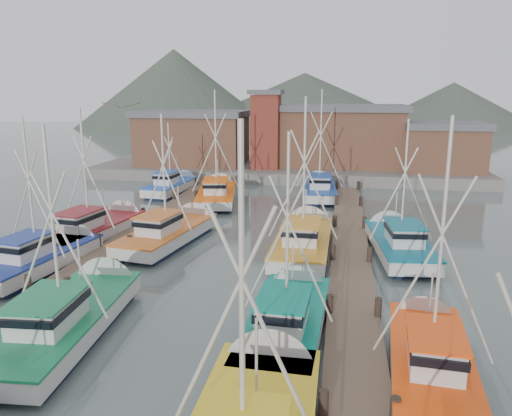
% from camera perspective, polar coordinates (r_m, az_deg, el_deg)
% --- Properties ---
extents(ground, '(260.00, 260.00, 0.00)m').
position_cam_1_polar(ground, '(24.62, -5.83, -9.71)').
color(ground, '#475553').
rests_on(ground, ground).
extents(dock_left, '(2.30, 46.00, 1.50)m').
position_cam_1_polar(dock_left, '(30.51, -16.61, -5.21)').
color(dock_left, brown).
rests_on(dock_left, ground).
extents(dock_right, '(2.30, 46.00, 1.50)m').
position_cam_1_polar(dock_right, '(27.51, 10.79, -6.90)').
color(dock_right, brown).
rests_on(dock_right, ground).
extents(quay, '(44.00, 16.00, 1.20)m').
position_cam_1_polar(quay, '(59.83, 3.60, 4.53)').
color(quay, slate).
rests_on(quay, ground).
extents(shed_left, '(12.72, 8.48, 6.20)m').
position_cam_1_polar(shed_left, '(59.61, -7.24, 8.04)').
color(shed_left, brown).
rests_on(shed_left, quay).
extents(shed_center, '(14.84, 9.54, 6.90)m').
position_cam_1_polar(shed_center, '(59.03, 9.52, 8.26)').
color(shed_center, brown).
rests_on(shed_center, quay).
extents(shed_right, '(8.48, 6.36, 5.20)m').
position_cam_1_polar(shed_right, '(57.15, 20.63, 6.59)').
color(shed_right, brown).
rests_on(shed_right, quay).
extents(lookout_tower, '(3.60, 3.60, 8.50)m').
position_cam_1_polar(lookout_tower, '(55.59, 1.15, 9.03)').
color(lookout_tower, maroon).
rests_on(lookout_tower, quay).
extents(distant_hills, '(175.00, 140.00, 42.00)m').
position_cam_1_polar(distant_hills, '(145.97, 2.20, 9.39)').
color(distant_hills, '#455144').
rests_on(distant_hills, ground).
extents(boat_4, '(3.80, 10.09, 9.30)m').
position_cam_1_polar(boat_4, '(21.94, -20.35, -11.52)').
color(boat_4, '#0F1934').
rests_on(boat_4, ground).
extents(boat_5, '(3.58, 8.96, 8.90)m').
position_cam_1_polar(boat_5, '(20.48, 3.74, -12.49)').
color(boat_5, '#0F1934').
rests_on(boat_5, ground).
extents(boat_6, '(3.70, 8.86, 9.01)m').
position_cam_1_polar(boat_6, '(29.87, -22.91, -5.16)').
color(boat_6, '#0F1934').
rests_on(boat_6, ground).
extents(boat_7, '(3.77, 8.37, 9.51)m').
position_cam_1_polar(boat_7, '(18.79, 19.16, -15.73)').
color(boat_7, '#0F1934').
rests_on(boat_7, ground).
extents(boat_8, '(4.38, 9.82, 9.10)m').
position_cam_1_polar(boat_8, '(32.75, -9.60, -2.73)').
color(boat_8, '#0F1934').
rests_on(boat_8, ground).
extents(boat_9, '(4.13, 10.05, 10.21)m').
position_cam_1_polar(boat_9, '(30.77, 5.48, -3.62)').
color(boat_9, '#0F1934').
rests_on(boat_9, ground).
extents(boat_10, '(4.26, 9.90, 9.42)m').
position_cam_1_polar(boat_10, '(34.77, -17.79, -2.24)').
color(boat_10, '#0F1934').
rests_on(boat_10, ground).
extents(boat_11, '(3.74, 9.36, 8.86)m').
position_cam_1_polar(boat_11, '(31.33, 15.87, -3.79)').
color(boat_11, '#0F1934').
rests_on(boat_11, ground).
extents(boat_12, '(4.71, 10.18, 10.59)m').
position_cam_1_polar(boat_12, '(44.60, -4.47, 1.66)').
color(boat_12, '#0F1934').
rests_on(boat_12, ground).
extents(boat_13, '(4.20, 9.49, 10.59)m').
position_cam_1_polar(boat_13, '(46.98, 7.21, 2.18)').
color(boat_13, '#0F1934').
rests_on(boat_13, ground).
extents(boat_14, '(3.34, 8.61, 7.40)m').
position_cam_1_polar(boat_14, '(48.91, -9.43, 2.53)').
color(boat_14, '#0F1934').
rests_on(boat_14, ground).
extents(gull_near, '(1.55, 0.63, 0.24)m').
position_cam_1_polar(gull_near, '(20.18, -15.17, 11.22)').
color(gull_near, gray).
rests_on(gull_near, ground).
extents(gull_far, '(1.55, 0.63, 0.24)m').
position_cam_1_polar(gull_far, '(22.95, 0.56, 3.82)').
color(gull_far, gray).
rests_on(gull_far, ground).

